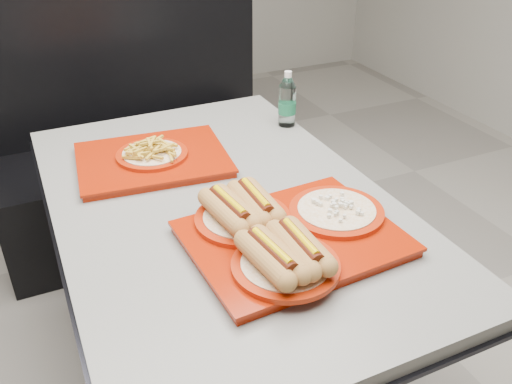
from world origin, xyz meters
name	(u,v)px	position (x,y,z in m)	size (l,w,h in m)	color
ground	(228,379)	(0.00, 0.00, 0.00)	(6.00, 6.00, 0.00)	gray
diner_table	(223,246)	(0.00, 0.00, 0.58)	(0.92, 1.42, 0.75)	black
booth_bench	(138,152)	(0.00, 1.09, 0.40)	(1.30, 0.57, 1.35)	black
tray_near	(285,232)	(0.06, -0.27, 0.79)	(0.54, 0.46, 0.11)	#911903
tray_far	(152,156)	(-0.12, 0.29, 0.78)	(0.50, 0.41, 0.09)	#911903
water_bottle	(287,102)	(0.41, 0.38, 0.84)	(0.06, 0.06, 0.20)	silver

